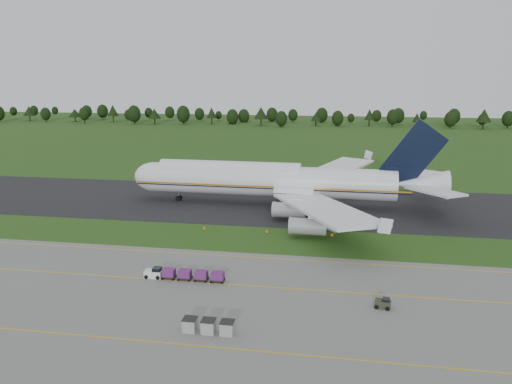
% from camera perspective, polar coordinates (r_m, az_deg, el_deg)
% --- Properties ---
extents(ground, '(600.00, 600.00, 0.00)m').
position_cam_1_polar(ground, '(98.30, -0.91, -5.37)').
color(ground, '#244615').
rests_on(ground, ground).
extents(apron, '(300.00, 52.00, 0.06)m').
position_cam_1_polar(apron, '(67.74, -6.20, -14.46)').
color(apron, slate).
rests_on(apron, ground).
extents(taxiway, '(300.00, 40.00, 0.08)m').
position_cam_1_polar(taxiway, '(124.80, 1.38, -1.28)').
color(taxiway, black).
rests_on(taxiway, ground).
extents(apron_markings, '(300.00, 30.20, 0.01)m').
position_cam_1_polar(apron_markings, '(73.79, -4.72, -11.96)').
color(apron_markings, gold).
rests_on(apron_markings, apron).
extents(tree_line, '(529.50, 22.17, 11.80)m').
position_cam_1_polar(tree_line, '(314.97, 3.86, 8.71)').
color(tree_line, black).
rests_on(tree_line, ground).
extents(aircraft, '(77.01, 75.54, 21.75)m').
position_cam_1_polar(aircraft, '(121.78, 2.35, 1.33)').
color(aircraft, white).
rests_on(aircraft, ground).
extents(baggage_train, '(12.90, 1.65, 1.59)m').
position_cam_1_polar(baggage_train, '(80.12, -8.33, -9.29)').
color(baggage_train, white).
rests_on(baggage_train, apron).
extents(utility_cart, '(2.30, 1.64, 1.15)m').
position_cam_1_polar(utility_cart, '(72.59, 14.27, -12.31)').
color(utility_cart, '#2C3122').
rests_on(utility_cart, apron).
extents(uld_row, '(6.53, 1.73, 1.71)m').
position_cam_1_polar(uld_row, '(64.62, -5.45, -15.01)').
color(uld_row, '#989898').
rests_on(uld_row, apron).
extents(edge_markers, '(26.69, 0.30, 0.60)m').
position_cam_1_polar(edge_markers, '(101.74, 1.25, -4.56)').
color(edge_markers, '#E56007').
rests_on(edge_markers, ground).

